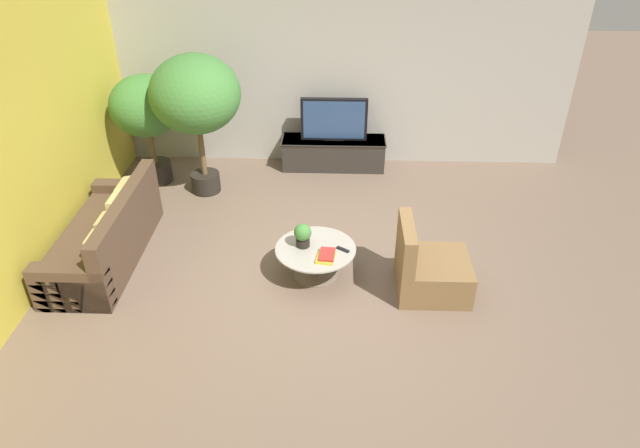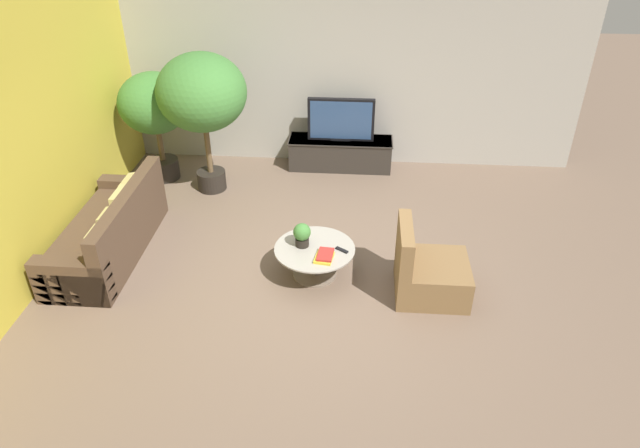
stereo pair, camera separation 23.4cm
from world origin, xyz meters
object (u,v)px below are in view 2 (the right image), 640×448
(potted_palm_tall, at_px, (155,108))
(potted_palm_corner, at_px, (202,95))
(coffee_table, at_px, (315,256))
(armchair_wicker, at_px, (427,272))
(couch_by_wall, at_px, (110,233))
(potted_plant_tabletop, at_px, (302,234))
(media_console, at_px, (340,153))
(television, at_px, (341,120))

(potted_palm_tall, height_order, potted_palm_corner, potted_palm_corner)
(coffee_table, distance_m, armchair_wicker, 1.30)
(couch_by_wall, relative_size, potted_plant_tabletop, 7.30)
(media_console, height_order, television, television)
(media_console, bearing_deg, potted_palm_corner, -155.56)
(coffee_table, height_order, potted_palm_corner, potted_palm_corner)
(armchair_wicker, bearing_deg, potted_palm_tall, 56.51)
(television, distance_m, couch_by_wall, 3.78)
(armchair_wicker, height_order, potted_palm_tall, potted_palm_tall)
(television, relative_size, coffee_table, 1.09)
(coffee_table, xyz_separation_m, armchair_wicker, (1.28, -0.22, 0.01))
(television, xyz_separation_m, couch_by_wall, (-2.71, -2.57, -0.52))
(television, distance_m, armchair_wicker, 3.31)
(television, bearing_deg, couch_by_wall, -136.52)
(potted_palm_corner, bearing_deg, media_console, 24.44)
(coffee_table, distance_m, potted_plant_tabletop, 0.31)
(armchair_wicker, bearing_deg, potted_palm_corner, 53.36)
(media_console, height_order, potted_plant_tabletop, potted_plant_tabletop)
(armchair_wicker, bearing_deg, television, 19.87)
(television, height_order, couch_by_wall, television)
(television, distance_m, potted_palm_tall, 2.76)
(television, bearing_deg, potted_palm_tall, -168.17)
(potted_palm_tall, relative_size, potted_plant_tabletop, 5.75)
(media_console, xyz_separation_m, couch_by_wall, (-2.71, -2.58, 0.04))
(media_console, bearing_deg, potted_palm_tall, -168.14)
(couch_by_wall, relative_size, armchair_wicker, 2.43)
(potted_palm_corner, bearing_deg, potted_palm_tall, 160.31)
(coffee_table, bearing_deg, potted_palm_tall, 137.69)
(armchair_wicker, height_order, potted_plant_tabletop, armchair_wicker)
(potted_palm_tall, xyz_separation_m, potted_plant_tabletop, (2.37, -2.24, -0.60))
(couch_by_wall, relative_size, potted_palm_corner, 1.03)
(media_console, xyz_separation_m, potted_palm_corner, (-1.88, -0.85, 1.20))
(coffee_table, relative_size, potted_palm_tall, 0.57)
(media_console, bearing_deg, armchair_wicker, -70.13)
(television, xyz_separation_m, coffee_table, (-0.17, -2.85, -0.54))
(coffee_table, bearing_deg, media_console, 86.62)
(couch_by_wall, bearing_deg, potted_palm_corner, 154.03)
(television, bearing_deg, potted_palm_corner, -155.60)
(media_console, height_order, coffee_table, media_console)
(television, xyz_separation_m, potted_palm_tall, (-2.68, -0.56, 0.33))
(television, distance_m, coffee_table, 2.90)
(potted_palm_tall, bearing_deg, media_console, 11.86)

